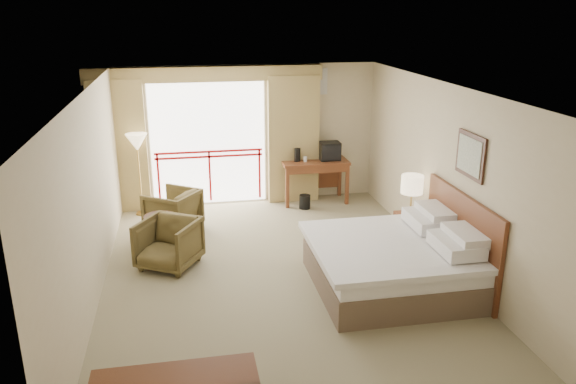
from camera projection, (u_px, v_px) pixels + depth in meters
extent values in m
plane|color=#817958|center=(280.00, 276.00, 8.16)|extent=(7.00, 7.00, 0.00)
plane|color=white|center=(279.00, 90.00, 7.31)|extent=(7.00, 7.00, 0.00)
plane|color=#C6B690|center=(249.00, 134.00, 11.00)|extent=(5.00, 0.00, 5.00)
plane|color=#C6B690|center=(356.00, 321.00, 4.47)|extent=(5.00, 0.00, 5.00)
plane|color=#C6B690|center=(91.00, 199.00, 7.29)|extent=(0.00, 7.00, 7.00)
plane|color=#C6B690|center=(449.00, 178.00, 8.18)|extent=(0.00, 7.00, 7.00)
plane|color=white|center=(208.00, 144.00, 10.89)|extent=(2.40, 0.00, 2.40)
cube|color=#A00D10|center=(209.00, 157.00, 10.95)|extent=(2.09, 0.03, 0.04)
cube|color=#A00D10|center=(209.00, 152.00, 10.92)|extent=(2.09, 0.03, 0.04)
cube|color=#A00D10|center=(159.00, 179.00, 10.90)|extent=(0.04, 0.03, 1.00)
cube|color=#A00D10|center=(210.00, 176.00, 11.07)|extent=(0.04, 0.03, 1.00)
cube|color=#A00D10|center=(260.00, 174.00, 11.25)|extent=(0.04, 0.03, 1.00)
cube|color=#98814E|center=(120.00, 147.00, 10.46)|extent=(1.00, 0.26, 2.50)
cube|color=#98814E|center=(293.00, 139.00, 11.04)|extent=(1.00, 0.26, 2.50)
cube|color=#98814E|center=(205.00, 74.00, 10.37)|extent=(4.40, 0.22, 0.28)
cube|color=silver|center=(315.00, 82.00, 10.89)|extent=(0.50, 0.04, 0.50)
cube|color=brown|center=(390.00, 274.00, 7.79)|extent=(2.05, 2.00, 0.40)
cube|color=white|center=(392.00, 254.00, 7.70)|extent=(2.01, 1.96, 0.22)
cube|color=white|center=(389.00, 246.00, 7.65)|extent=(2.09, 2.06, 0.08)
cube|color=white|center=(456.00, 245.00, 7.32)|extent=(0.50, 0.75, 0.18)
cube|color=white|center=(427.00, 220.00, 8.16)|extent=(0.50, 0.75, 0.18)
cube|color=white|center=(466.00, 235.00, 7.30)|extent=(0.40, 0.70, 0.14)
cube|color=white|center=(436.00, 212.00, 8.14)|extent=(0.40, 0.70, 0.14)
cube|color=#582714|center=(461.00, 239.00, 7.83)|extent=(0.06, 2.10, 1.30)
cube|color=black|center=(471.00, 156.00, 7.46)|extent=(0.03, 0.72, 0.60)
cube|color=silver|center=(469.00, 156.00, 7.45)|extent=(0.01, 0.60, 0.48)
cube|color=#582714|center=(410.00, 232.00, 9.03)|extent=(0.42, 0.50, 0.58)
cylinder|color=tan|center=(410.00, 211.00, 8.97)|extent=(0.14, 0.14, 0.04)
cylinder|color=tan|center=(411.00, 200.00, 8.91)|extent=(0.03, 0.03, 0.37)
cylinder|color=#FFE5B2|center=(412.00, 184.00, 8.83)|extent=(0.35, 0.35, 0.29)
cube|color=black|center=(412.00, 216.00, 8.77)|extent=(0.21, 0.18, 0.09)
cube|color=#582714|center=(315.00, 162.00, 11.06)|extent=(1.31, 0.63, 0.05)
cube|color=#582714|center=(287.00, 188.00, 10.83)|extent=(0.07, 0.07, 0.81)
cube|color=#582714|center=(347.00, 185.00, 11.04)|extent=(0.07, 0.07, 0.81)
cube|color=#582714|center=(282.00, 180.00, 11.34)|extent=(0.07, 0.07, 0.81)
cube|color=#582714|center=(340.00, 177.00, 11.55)|extent=(0.07, 0.07, 0.81)
cube|color=#582714|center=(311.00, 174.00, 11.42)|extent=(1.20, 0.03, 0.60)
cube|color=#582714|center=(318.00, 170.00, 10.82)|extent=(1.20, 0.03, 0.13)
cube|color=black|center=(330.00, 151.00, 11.05)|extent=(0.40, 0.31, 0.36)
cube|color=black|center=(332.00, 153.00, 10.90)|extent=(0.36, 0.02, 0.29)
cylinder|color=black|center=(297.00, 155.00, 10.95)|extent=(0.13, 0.13, 0.26)
cylinder|color=white|center=(305.00, 159.00, 10.95)|extent=(0.08, 0.08, 0.10)
cylinder|color=black|center=(305.00, 202.00, 10.88)|extent=(0.25, 0.25, 0.27)
imported|color=#493C1D|center=(174.00, 230.00, 9.87)|extent=(1.10, 1.10, 0.73)
imported|color=#493C1D|center=(170.00, 266.00, 8.49)|extent=(1.10, 1.10, 0.74)
cylinder|color=black|center=(160.00, 217.00, 8.95)|extent=(0.51, 0.51, 0.04)
cylinder|color=black|center=(161.00, 232.00, 9.03)|extent=(0.06, 0.06, 0.51)
cylinder|color=black|center=(162.00, 247.00, 9.11)|extent=(0.37, 0.37, 0.03)
imported|color=white|center=(160.00, 216.00, 8.94)|extent=(0.21, 0.25, 0.02)
cylinder|color=tan|center=(143.00, 213.00, 10.63)|extent=(0.25, 0.25, 0.03)
cylinder|color=tan|center=(140.00, 180.00, 10.42)|extent=(0.03, 0.03, 1.34)
cone|color=#FFE5B2|center=(137.00, 142.00, 10.20)|extent=(0.39, 0.39, 0.31)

